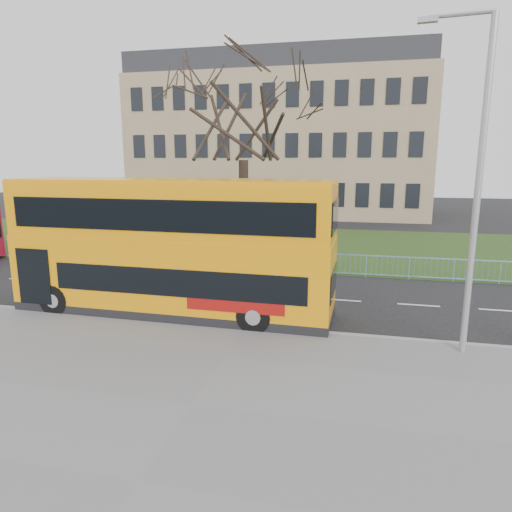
{
  "coord_description": "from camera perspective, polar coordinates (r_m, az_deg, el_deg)",
  "views": [
    {
      "loc": [
        3.52,
        -15.69,
        5.58
      ],
      "look_at": [
        -0.24,
        1.0,
        2.0
      ],
      "focal_mm": 32.0,
      "sensor_mm": 36.0,
      "label": 1
    }
  ],
  "objects": [
    {
      "name": "grass_verge",
      "position": [
        30.7,
        5.91,
        1.35
      ],
      "size": [
        80.0,
        15.4,
        0.08
      ],
      "primitive_type": "cube",
      "color": "#213C16",
      "rests_on": "ground"
    },
    {
      "name": "street_lamp",
      "position": [
        13.84,
        25.65,
        8.97
      ],
      "size": [
        1.95,
        0.41,
        9.21
      ],
      "rotation": [
        0.0,
        0.0,
        -0.11
      ],
      "color": "#9C9EA5",
      "rests_on": "pavement"
    },
    {
      "name": "ground",
      "position": [
        17.02,
        0.04,
        -7.32
      ],
      "size": [
        120.0,
        120.0,
        0.0
      ],
      "primitive_type": "plane",
      "color": "black",
      "rests_on": "ground"
    },
    {
      "name": "civic_building",
      "position": [
        51.42,
        3.25,
        13.37
      ],
      "size": [
        30.0,
        15.0,
        14.0
      ],
      "primitive_type": "cube",
      "color": "#907A5B",
      "rests_on": "ground"
    },
    {
      "name": "yellow_bus",
      "position": [
        16.8,
        -10.5,
        1.47
      ],
      "size": [
        11.71,
        3.03,
        4.88
      ],
      "rotation": [
        0.0,
        0.0,
        -0.02
      ],
      "color": "orange",
      "rests_on": "ground"
    },
    {
      "name": "kerb",
      "position": [
        15.58,
        -1.22,
        -8.9
      ],
      "size": [
        80.0,
        0.2,
        0.14
      ],
      "primitive_type": "cube",
      "color": "gray",
      "rests_on": "ground"
    },
    {
      "name": "guard_railing",
      "position": [
        23.12,
        3.63,
        -0.78
      ],
      "size": [
        40.0,
        0.12,
        1.1
      ],
      "primitive_type": null,
      "color": "#73ABCD",
      "rests_on": "ground"
    },
    {
      "name": "bare_tree",
      "position": [
        26.53,
        -1.59,
        14.2
      ],
      "size": [
        9.25,
        9.25,
        13.22
      ],
      "primitive_type": null,
      "color": "black",
      "rests_on": "grass_verge"
    },
    {
      "name": "pavement",
      "position": [
        11.08,
        -8.03,
        -18.17
      ],
      "size": [
        80.0,
        10.5,
        0.12
      ],
      "primitive_type": "cube",
      "color": "slate",
      "rests_on": "ground"
    }
  ]
}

